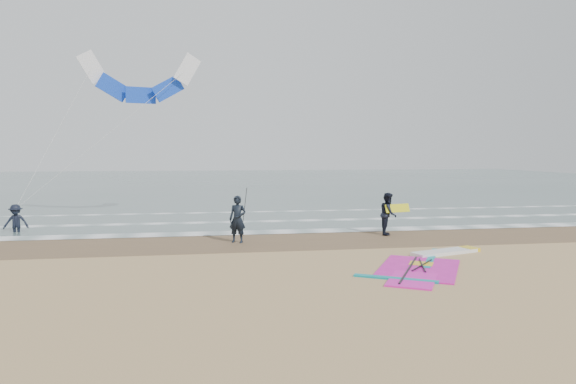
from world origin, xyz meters
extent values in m
plane|color=tan|center=(0.00, 0.00, 0.00)|extent=(120.00, 120.00, 0.00)
cube|color=#47605E|center=(0.00, 48.00, 0.01)|extent=(120.00, 80.00, 0.02)
cube|color=brown|center=(0.00, 6.00, 0.00)|extent=(120.00, 5.00, 0.01)
cube|color=white|center=(0.00, 8.20, 0.03)|extent=(120.00, 1.20, 0.02)
cube|color=white|center=(0.00, 12.00, 0.03)|extent=(120.00, 0.70, 0.02)
cube|color=white|center=(0.00, 16.50, 0.03)|extent=(120.00, 0.50, 0.01)
cube|color=white|center=(5.31, 2.08, 0.07)|extent=(2.85, 1.51, 0.13)
cube|color=yellow|center=(6.53, 2.47, 0.07)|extent=(0.68, 0.79, 0.14)
cube|color=#E81DB0|center=(3.31, -0.13, 0.02)|extent=(3.89, 4.29, 0.04)
cube|color=#E81DB0|center=(2.48, -1.58, 0.03)|extent=(2.15, 2.39, 0.05)
cube|color=#0C8C99|center=(4.42, 1.31, 0.03)|extent=(1.99, 3.20, 0.06)
cube|color=#0C8C99|center=(2.03, -1.35, 0.03)|extent=(2.33, 1.49, 0.06)
cube|color=yellow|center=(3.64, 0.42, 0.03)|extent=(1.01, 0.96, 0.06)
cylinder|color=black|center=(2.87, -0.36, 0.06)|extent=(2.05, 3.49, 0.07)
cylinder|color=black|center=(3.53, 0.09, 0.08)|extent=(1.37, 1.51, 0.04)
cylinder|color=black|center=(3.53, 0.09, 0.08)|extent=(0.66, 1.91, 0.04)
imported|color=black|center=(-2.32, 5.71, 1.01)|extent=(0.86, 0.73, 2.01)
imported|color=black|center=(4.75, 6.70, 0.99)|extent=(1.04, 1.16, 1.97)
imported|color=black|center=(-12.62, 10.07, 0.86)|extent=(1.17, 0.76, 1.71)
cylinder|color=black|center=(-2.02, 5.71, 1.48)|extent=(0.17, 0.86, 1.82)
cube|color=yellow|center=(5.15, 6.60, 1.25)|extent=(1.30, 0.51, 0.39)
cube|color=white|center=(-9.83, 14.40, 8.57)|extent=(1.58, 0.58, 1.91)
cube|color=blue|center=(-8.73, 14.40, 7.47)|extent=(1.85, 0.66, 1.63)
cube|color=blue|center=(-7.22, 14.40, 7.06)|extent=(1.63, 0.59, 0.92)
cube|color=blue|center=(-5.71, 14.40, 7.47)|extent=(1.85, 0.66, 1.63)
cube|color=white|center=(-4.60, 14.40, 8.57)|extent=(1.58, 0.58, 1.91)
cylinder|color=beige|center=(-11.22, 12.23, 4.85)|extent=(2.81, 4.34, 7.44)
cylinder|color=beige|center=(-8.61, 12.23, 4.85)|extent=(8.03, 4.34, 7.45)
camera|label=1|loc=(-3.62, -15.97, 3.89)|focal=32.00mm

